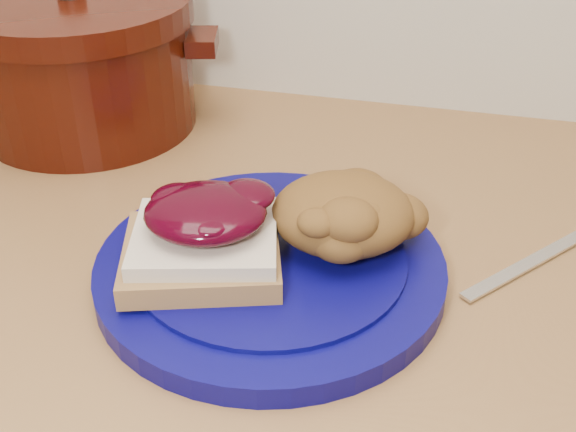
% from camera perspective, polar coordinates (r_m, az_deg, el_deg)
% --- Properties ---
extents(plate, '(0.34, 0.34, 0.02)m').
position_cam_1_polar(plate, '(0.60, -1.40, -4.15)').
color(plate, '#070551').
rests_on(plate, wood_countertop).
extents(sandwich, '(0.15, 0.14, 0.06)m').
position_cam_1_polar(sandwich, '(0.57, -6.67, -1.51)').
color(sandwich, olive).
rests_on(sandwich, plate).
extents(stuffing_mound, '(0.13, 0.12, 0.06)m').
position_cam_1_polar(stuffing_mound, '(0.59, 4.36, 0.20)').
color(stuffing_mound, brown).
rests_on(stuffing_mound, plate).
extents(butter_knife, '(0.11, 0.13, 0.00)m').
position_cam_1_polar(butter_knife, '(0.65, 18.48, -3.58)').
color(butter_knife, silver).
rests_on(butter_knife, wood_countertop).
extents(dutch_oven, '(0.31, 0.31, 0.16)m').
position_cam_1_polar(dutch_oven, '(0.85, -15.96, 11.63)').
color(dutch_oven, black).
rests_on(dutch_oven, wood_countertop).
extents(pepper_grinder, '(0.06, 0.06, 0.12)m').
position_cam_1_polar(pepper_grinder, '(0.93, -20.74, 11.42)').
color(pepper_grinder, black).
rests_on(pepper_grinder, wood_countertop).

